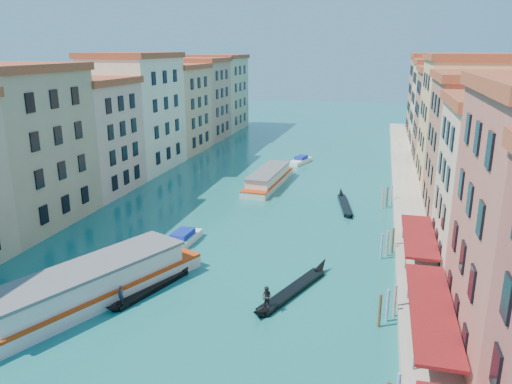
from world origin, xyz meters
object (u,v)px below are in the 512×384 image
Objects in this scene: vaporetto_far at (269,178)px; gondola_fore at (152,287)px; gondola_right at (291,289)px; vaporetto_near at (90,286)px.

vaporetto_far reaches higher than gondola_fore.
gondola_right is at bearing -70.86° from vaporetto_far.
gondola_right is at bearing 29.86° from gondola_fore.
gondola_right is (17.09, 5.66, -1.01)m from vaporetto_near.
vaporetto_near is 18.03m from gondola_right.
vaporetto_near is 1.28× the size of vaporetto_far.
gondola_right is at bearing 42.27° from vaporetto_near.
vaporetto_near reaches higher than gondola_right.
vaporetto_near is at bearing -140.40° from gondola_right.
vaporetto_far is 1.41× the size of gondola_right.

